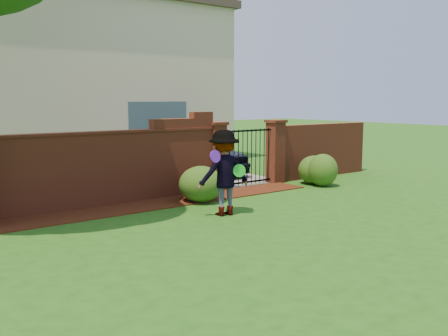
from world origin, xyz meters
TOP-DOWN VIEW (x-y plane):
  - ground at (0.00, 0.00)m, footprint 80.00×80.00m
  - mulch_bed at (-0.95, 3.34)m, footprint 11.10×1.08m
  - brick_wall at (-2.01, 4.00)m, footprint 8.70×0.31m
  - brick_wall_return at (6.60, 4.00)m, footprint 4.00×0.25m
  - pillar_left at (2.40, 4.00)m, footprint 0.50×0.50m
  - pillar_right at (4.60, 4.00)m, footprint 0.50×0.50m
  - iron_gate at (3.50, 4.00)m, footprint 1.78×0.03m
  - driveway at (3.50, 8.00)m, footprint 3.20×8.00m
  - house at (1.00, 12.00)m, footprint 12.40×6.40m
  - car at (3.76, 6.71)m, footprint 1.90×4.26m
  - shrub_left at (1.16, 2.96)m, footprint 1.08×1.08m
  - shrub_middle at (5.23, 2.68)m, footprint 0.85×0.85m
  - shrub_right at (5.32, 3.09)m, footprint 0.95×0.95m
  - man at (0.76, 1.50)m, footprint 1.29×0.88m
  - frisbee_purple at (0.41, 1.36)m, footprint 0.27×0.10m
  - frisbee_green at (0.99, 1.28)m, footprint 0.28×0.16m

SIDE VIEW (x-z plane):
  - ground at x=0.00m, z-range -0.01..0.00m
  - driveway at x=3.50m, z-range 0.00..0.01m
  - mulch_bed at x=-0.95m, z-range 0.00..0.03m
  - shrub_right at x=5.32m, z-range 0.00..0.84m
  - shrub_left at x=1.16m, z-range 0.00..0.88m
  - shrub_middle at x=5.23m, z-range 0.00..0.94m
  - car at x=3.76m, z-range 0.00..1.42m
  - brick_wall_return at x=6.60m, z-range 0.00..1.70m
  - iron_gate at x=3.50m, z-range 0.05..1.65m
  - man at x=0.76m, z-range 0.00..1.84m
  - brick_wall at x=-2.01m, z-range -0.15..2.01m
  - pillar_left at x=2.40m, z-range 0.02..1.90m
  - pillar_right at x=4.60m, z-range 0.02..1.90m
  - frisbee_green at x=0.99m, z-range 0.84..1.12m
  - frisbee_purple at x=0.41m, z-range 1.19..1.45m
  - house at x=1.00m, z-range 0.01..6.31m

